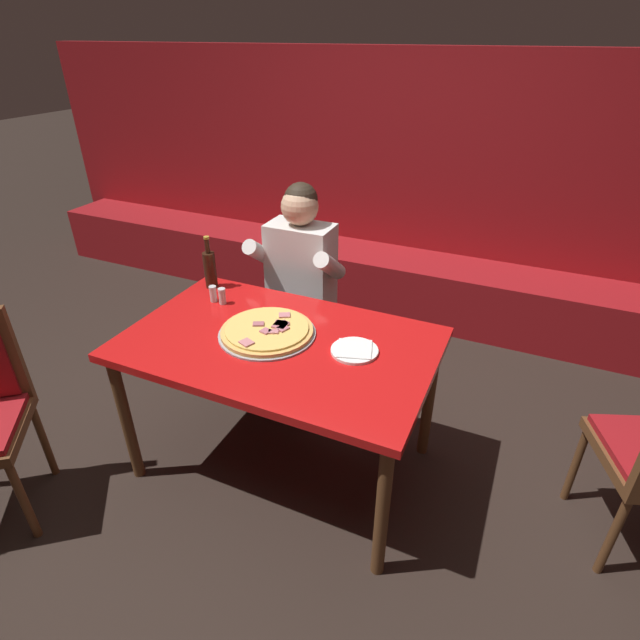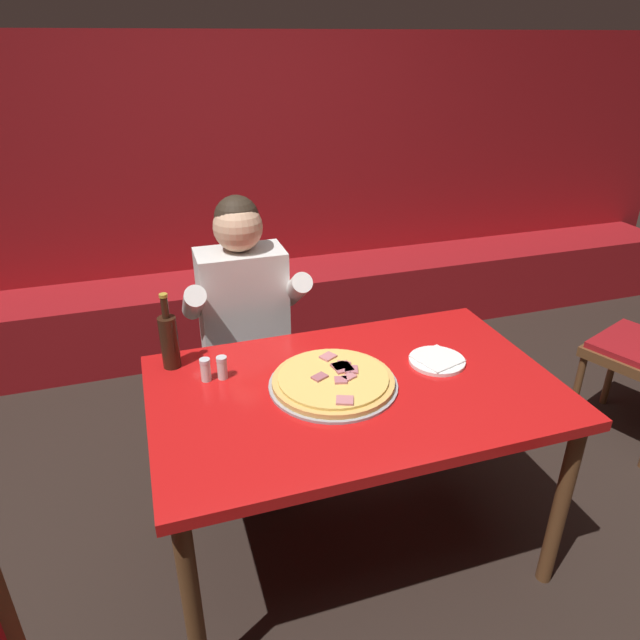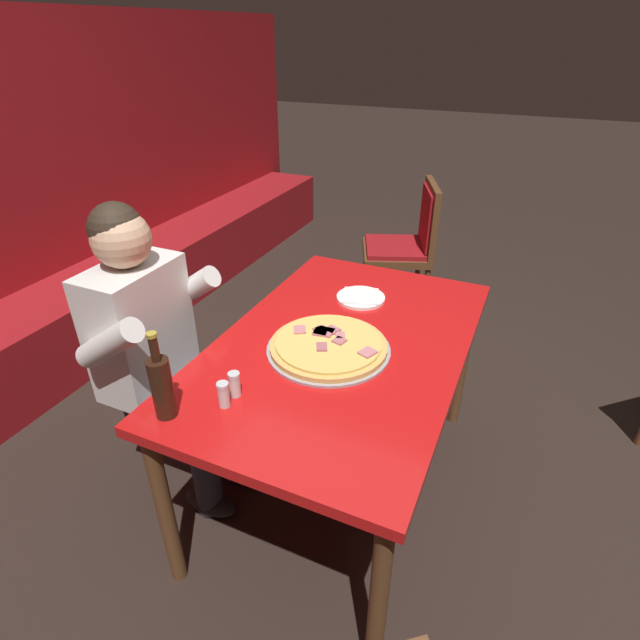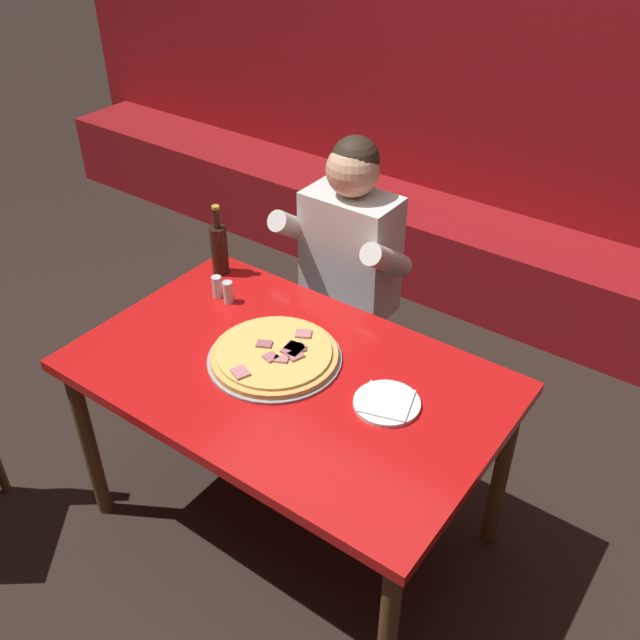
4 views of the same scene
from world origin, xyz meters
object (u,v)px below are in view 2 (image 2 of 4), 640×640
plate_white_paper (437,360)px  diner_seated_blue_shirt (248,329)px  main_dining_table (355,405)px  beer_bottle (169,340)px  shaker_black_pepper (206,371)px  pizza (333,381)px  shaker_parmesan (222,369)px

plate_white_paper → diner_seated_blue_shirt: 0.85m
main_dining_table → beer_bottle: (-0.60, 0.33, 0.19)m
beer_bottle → plate_white_paper: bearing=-16.5°
shaker_black_pepper → diner_seated_blue_shirt: bearing=62.6°
pizza → diner_seated_blue_shirt: (-0.18, 0.63, -0.08)m
shaker_parmesan → diner_seated_blue_shirt: 0.51m
plate_white_paper → main_dining_table: bearing=-171.0°
shaker_parmesan → diner_seated_blue_shirt: size_ratio=0.07×
plate_white_paper → beer_bottle: bearing=163.5°
diner_seated_blue_shirt → pizza: bearing=-74.2°
plate_white_paper → shaker_parmesan: (-0.78, 0.14, 0.03)m
pizza → plate_white_paper: 0.42m
pizza → diner_seated_blue_shirt: size_ratio=0.35×
main_dining_table → beer_bottle: bearing=150.7°
shaker_black_pepper → shaker_parmesan: (0.06, -0.00, 0.00)m
pizza → plate_white_paper: pizza is taller
shaker_parmesan → shaker_black_pepper: bearing=176.8°
beer_bottle → shaker_parmesan: 0.23m
pizza → diner_seated_blue_shirt: bearing=105.8°
shaker_parmesan → main_dining_table: bearing=-24.3°
beer_bottle → shaker_parmesan: (0.16, -0.14, -0.07)m
main_dining_table → pizza: (-0.07, 0.03, 0.10)m
main_dining_table → shaker_black_pepper: bearing=158.0°
pizza → plate_white_paper: size_ratio=2.15×
pizza → shaker_parmesan: shaker_parmesan is taller
plate_white_paper → shaker_black_pepper: shaker_black_pepper is taller
plate_white_paper → shaker_black_pepper: 0.85m
pizza → shaker_black_pepper: 0.45m
beer_bottle → diner_seated_blue_shirt: 0.50m
pizza → shaker_parmesan: size_ratio=5.26×
main_dining_table → diner_seated_blue_shirt: diner_seated_blue_shirt is taller
main_dining_table → pizza: pizza is taller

